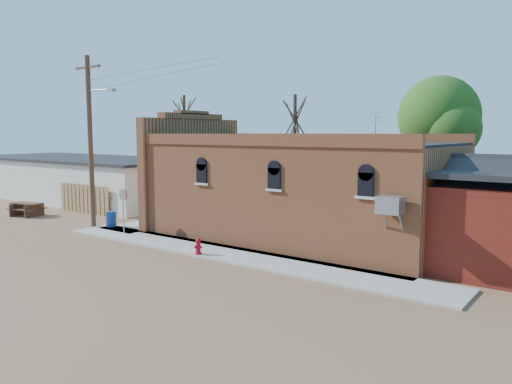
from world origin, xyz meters
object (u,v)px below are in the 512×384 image
Objects in this scene: brick_bar at (293,189)px; picnic_table at (27,207)px; fire_hydrant at (198,246)px; stop_sign at (123,199)px; utility_pole at (91,138)px; trash_barrel at (111,219)px.

picnic_table is (-16.31, -4.44, -1.81)m from brick_bar.
brick_bar is at bearing 55.03° from fire_hydrant.
utility_pole is at bearing -163.11° from stop_sign.
stop_sign is 1.00× the size of picnic_table.
stop_sign is (-5.87, 0.90, 1.39)m from fire_hydrant.
picnic_table is at bearing 152.02° from fire_hydrant.
stop_sign reaches higher than fire_hydrant.
picnic_table is (-15.25, 1.06, 0.12)m from fire_hydrant.
trash_barrel is (-2.01, 0.77, -1.33)m from stop_sign.
brick_bar is 5.92m from fire_hydrant.
trash_barrel is (0.84, 0.47, -4.30)m from utility_pole.
utility_pole reaches higher than picnic_table.
picnic_table is at bearing -164.77° from brick_bar.
brick_bar is at bearing 0.92° from picnic_table.
utility_pole reaches higher than fire_hydrant.
fire_hydrant is at bearing -18.28° from picnic_table.
utility_pole is 13.47× the size of fire_hydrant.
brick_bar is 9.90m from trash_barrel.
brick_bar is 7.32× the size of stop_sign.
brick_bar is 20.75× the size of trash_barrel.
fire_hydrant is 0.30× the size of picnic_table.
fire_hydrant is 15.28m from picnic_table.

